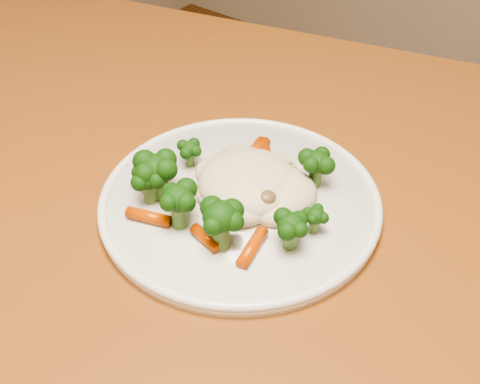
{
  "coord_description": "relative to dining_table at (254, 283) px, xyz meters",
  "views": [
    {
      "loc": [
        0.34,
        -0.51,
        1.16
      ],
      "look_at": [
        0.06,
        -0.15,
        0.77
      ],
      "focal_mm": 45.0,
      "sensor_mm": 36.0,
      "label": 1
    }
  ],
  "objects": [
    {
      "name": "plate",
      "position": [
        -0.03,
        0.01,
        0.1
      ],
      "size": [
        0.29,
        0.29,
        0.01
      ],
      "primitive_type": "cylinder",
      "color": "white",
      "rests_on": "dining_table"
    },
    {
      "name": "dining_table",
      "position": [
        0.0,
        0.0,
        0.0
      ],
      "size": [
        1.43,
        1.13,
        0.75
      ],
      "rotation": [
        0.0,
        0.0,
        0.26
      ],
      "color": "brown",
      "rests_on": "ground"
    },
    {
      "name": "meal",
      "position": [
        -0.03,
        0.0,
        0.13
      ],
      "size": [
        0.19,
        0.18,
        0.05
      ],
      "color": "beige",
      "rests_on": "plate"
    }
  ]
}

